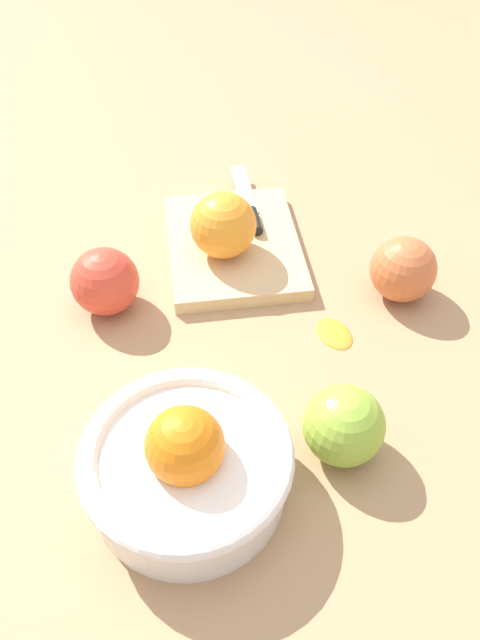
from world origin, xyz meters
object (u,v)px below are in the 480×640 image
cutting_board (233,246)px  orange_on_board (223,225)px  apple_front_left (344,425)px  apple_back_right (105,281)px  apple_front_right (403,269)px  bowl (187,465)px  knife (250,207)px

cutting_board → orange_on_board: size_ratio=2.59×
apple_front_left → apple_back_right: bearing=48.7°
apple_front_right → apple_front_left: size_ratio=1.00×
bowl → orange_on_board: bowl is taller
orange_on_board → cutting_board: bearing=-32.0°
apple_back_right → orange_on_board: bearing=-63.4°
cutting_board → orange_on_board: (-0.02, 0.01, 0.05)m
knife → apple_front_right: size_ratio=2.04×
bowl → apple_front_right: size_ratio=2.46×
knife → apple_front_left: apple_front_left is taller
apple_back_right → apple_front_left: 0.31m
cutting_board → apple_front_right: apple_front_right is taller
knife → orange_on_board: bearing=155.2°
bowl → orange_on_board: bearing=-8.2°
apple_front_left → bowl: bearing=103.2°
orange_on_board → apple_front_left: orange_on_board is taller
cutting_board → orange_on_board: orange_on_board is taller
orange_on_board → knife: (0.08, -0.04, -0.04)m
bowl → apple_front_left: size_ratio=2.45×
cutting_board → apple_back_right: bearing=120.8°
cutting_board → apple_back_right: (-0.09, 0.15, 0.03)m
knife → apple_front_right: 0.22m
bowl → apple_back_right: bearing=20.8°
orange_on_board → apple_back_right: size_ratio=1.03×
orange_on_board → knife: size_ratio=0.51×
bowl → orange_on_board: 0.31m
orange_on_board → apple_front_left: 0.29m
cutting_board → apple_front_right: bearing=-114.7°
apple_front_right → apple_front_left: 0.23m
apple_front_left → orange_on_board: bearing=19.8°
apple_front_right → apple_back_right: bearing=90.2°
bowl → apple_front_right: bowl is taller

